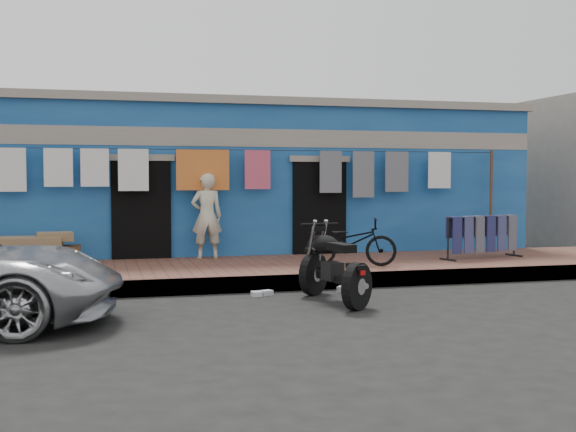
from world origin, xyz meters
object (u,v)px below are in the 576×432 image
object	(u,v)px
bicycle	(351,237)
motorcycle	(334,264)
seated_person	(207,216)
charpoy	(34,250)
jeans_rack	(482,236)

from	to	relation	value
bicycle	motorcycle	bearing A→B (deg)	173.25
seated_person	bicycle	bearing A→B (deg)	141.17
bicycle	seated_person	bearing A→B (deg)	70.22
seated_person	motorcycle	bearing A→B (deg)	108.17
seated_person	bicycle	size ratio (longest dim) A/B	1.03
seated_person	charpoy	distance (m)	3.12
motorcycle	jeans_rack	distance (m)	4.55
seated_person	bicycle	distance (m)	2.88
seated_person	jeans_rack	world-z (taller)	seated_person
bicycle	jeans_rack	distance (m)	2.85
seated_person	charpoy	size ratio (longest dim) A/B	0.99
bicycle	charpoy	distance (m)	5.48
seated_person	jeans_rack	xyz separation A→B (m)	(5.04, -1.29, -0.39)
motorcycle	jeans_rack	world-z (taller)	motorcycle
charpoy	jeans_rack	xyz separation A→B (m)	(8.09, -0.91, 0.14)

